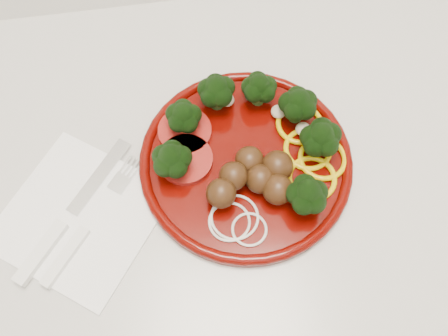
{
  "coord_description": "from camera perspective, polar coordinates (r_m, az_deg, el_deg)",
  "views": [
    {
      "loc": [
        0.22,
        1.43,
        1.49
      ],
      "look_at": [
        0.26,
        1.69,
        0.92
      ],
      "focal_mm": 40.0,
      "sensor_mm": 36.0,
      "label": 1
    }
  ],
  "objects": [
    {
      "name": "napkin",
      "position": [
        0.65,
        -16.12,
        -5.35
      ],
      "size": [
        0.25,
        0.25,
        0.0
      ],
      "primitive_type": "cube",
      "rotation": [
        0.0,
        0.0,
        0.93
      ],
      "color": "white",
      "rests_on": "counter"
    },
    {
      "name": "counter",
      "position": [
        1.09,
        -13.93,
        -12.21
      ],
      "size": [
        2.4,
        0.6,
        0.9
      ],
      "color": "beige",
      "rests_on": "ground"
    },
    {
      "name": "fork",
      "position": [
        0.63,
        -16.43,
        -7.98
      ],
      "size": [
        0.13,
        0.16,
        0.01
      ],
      "rotation": [
        0.0,
        0.0,
        0.9
      ],
      "color": "white",
      "rests_on": "napkin"
    },
    {
      "name": "knife",
      "position": [
        0.64,
        -18.21,
        -6.45
      ],
      "size": [
        0.15,
        0.18,
        0.01
      ],
      "rotation": [
        0.0,
        0.0,
        0.9
      ],
      "color": "silver",
      "rests_on": "napkin"
    },
    {
      "name": "plate",
      "position": [
        0.64,
        2.82,
        1.76
      ],
      "size": [
        0.28,
        0.28,
        0.06
      ],
      "rotation": [
        0.0,
        0.0,
        -0.35
      ],
      "color": "#490502",
      "rests_on": "counter"
    }
  ]
}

